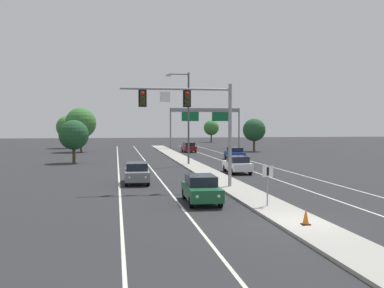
{
  "coord_description": "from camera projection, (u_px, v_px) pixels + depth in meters",
  "views": [
    {
      "loc": [
        -8.22,
        -19.37,
        4.55
      ],
      "look_at": [
        -3.2,
        10.79,
        3.2
      ],
      "focal_mm": 42.82,
      "sensor_mm": 36.0,
      "label": 1
    }
  ],
  "objects": [
    {
      "name": "ground_plane",
      "position": [
        301.0,
        225.0,
        20.64
      ],
      "size": [
        260.0,
        260.0,
        0.0
      ],
      "primitive_type": "plane",
      "color": "#28282B"
    },
    {
      "name": "median_island",
      "position": [
        215.0,
        177.0,
        38.37
      ],
      "size": [
        2.4,
        110.0,
        0.15
      ],
      "primitive_type": "cube",
      "color": "#9E9B93",
      "rests_on": "ground"
    },
    {
      "name": "lane_stripe_oncoming_center",
      "position": [
        153.0,
        171.0,
        44.5
      ],
      "size": [
        0.14,
        100.0,
        0.01
      ],
      "primitive_type": "cube",
      "color": "silver",
      "rests_on": "ground"
    },
    {
      "name": "lane_stripe_receding_center",
      "position": [
        246.0,
        169.0,
        46.04
      ],
      "size": [
        0.14,
        100.0,
        0.01
      ],
      "primitive_type": "cube",
      "color": "silver",
      "rests_on": "ground"
    },
    {
      "name": "edge_stripe_left",
      "position": [
        119.0,
        171.0,
        43.96
      ],
      "size": [
        0.14,
        100.0,
        0.01
      ],
      "primitive_type": "cube",
      "color": "silver",
      "rests_on": "ground"
    },
    {
      "name": "edge_stripe_right",
      "position": [
        277.0,
        168.0,
        46.59
      ],
      "size": [
        0.14,
        100.0,
        0.01
      ],
      "primitive_type": "cube",
      "color": "silver",
      "rests_on": "ground"
    },
    {
      "name": "overhead_signal_mast",
      "position": [
        195.0,
        112.0,
        31.75
      ],
      "size": [
        7.78,
        0.44,
        7.2
      ],
      "color": "gray",
      "rests_on": "median_island"
    },
    {
      "name": "median_sign_post",
      "position": [
        268.0,
        179.0,
        24.56
      ],
      "size": [
        0.6,
        0.1,
        2.2
      ],
      "color": "gray",
      "rests_on": "median_island"
    },
    {
      "name": "street_lamp_median",
      "position": [
        187.0,
        112.0,
        50.07
      ],
      "size": [
        2.58,
        0.28,
        10.0
      ],
      "color": "#4C4C51",
      "rests_on": "median_island"
    },
    {
      "name": "car_oncoming_green",
      "position": [
        201.0,
        189.0,
        26.31
      ],
      "size": [
        1.91,
        4.51,
        1.58
      ],
      "color": "#195633",
      "rests_on": "ground"
    },
    {
      "name": "car_oncoming_grey",
      "position": [
        137.0,
        173.0,
        34.92
      ],
      "size": [
        1.91,
        4.5,
        1.58
      ],
      "color": "slate",
      "rests_on": "ground"
    },
    {
      "name": "car_receding_white",
      "position": [
        237.0,
        164.0,
        42.17
      ],
      "size": [
        1.83,
        4.47,
        1.58
      ],
      "color": "silver",
      "rests_on": "ground"
    },
    {
      "name": "car_receding_blue",
      "position": [
        235.0,
        153.0,
        57.9
      ],
      "size": [
        1.89,
        4.5,
        1.58
      ],
      "color": "navy",
      "rests_on": "ground"
    },
    {
      "name": "car_receding_darkred",
      "position": [
        189.0,
        147.0,
        73.55
      ],
      "size": [
        1.87,
        4.49,
        1.58
      ],
      "color": "#5B0F14",
      "rests_on": "ground"
    },
    {
      "name": "traffic_cone_median_nose",
      "position": [
        306.0,
        217.0,
        19.93
      ],
      "size": [
        0.36,
        0.36,
        0.74
      ],
      "color": "black",
      "rests_on": "median_island"
    },
    {
      "name": "highway_sign_gantry",
      "position": [
        205.0,
        115.0,
        85.03
      ],
      "size": [
        13.28,
        0.42,
        7.5
      ],
      "color": "gray",
      "rests_on": "ground"
    },
    {
      "name": "tree_far_left_c",
      "position": [
        81.0,
        123.0,
        73.7
      ],
      "size": [
        4.96,
        4.96,
        7.18
      ],
      "color": "#4C3823",
      "rests_on": "ground"
    },
    {
      "name": "tree_far_left_b",
      "position": [
        74.0,
        135.0,
        52.92
      ],
      "size": [
        3.45,
        3.45,
        5.0
      ],
      "color": "#4C3823",
      "rests_on": "ground"
    },
    {
      "name": "tree_far_right_a",
      "position": [
        254.0,
        130.0,
        75.31
      ],
      "size": [
        3.75,
        3.75,
        5.42
      ],
      "color": "#4C3823",
      "rests_on": "ground"
    },
    {
      "name": "tree_far_left_a",
      "position": [
        67.0,
        127.0,
        84.92
      ],
      "size": [
        4.17,
        4.17,
        6.03
      ],
      "color": "#4C3823",
      "rests_on": "ground"
    },
    {
      "name": "tree_far_right_c",
      "position": [
        211.0,
        128.0,
        113.74
      ],
      "size": [
        3.78,
        3.78,
        5.46
      ],
      "color": "#4C3823",
      "rests_on": "ground"
    }
  ]
}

